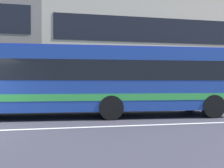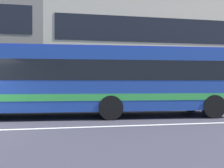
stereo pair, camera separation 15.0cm
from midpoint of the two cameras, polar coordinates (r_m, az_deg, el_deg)
The scene contains 3 objects.
hedge_row_far at distance 14.97m, azimuth -24.56°, elevation -4.08°, with size 15.85×1.10×0.75m, color #26532A.
apartment_block_right at distance 25.00m, azimuth 8.77°, elevation 8.00°, with size 20.32×12.01×9.69m.
transit_bus at distance 10.59m, azimuth -5.56°, elevation 1.26°, with size 12.55×3.23×3.06m.
Camera 1 is at (3.61, -7.97, 1.53)m, focal length 37.52 mm.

